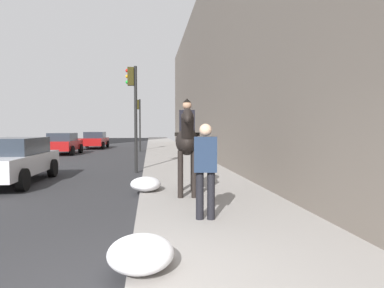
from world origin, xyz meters
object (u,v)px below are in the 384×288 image
Objects in this scene: mounted_horse_near at (187,140)px; traffic_light_near_curb at (133,102)px; traffic_light_far_curb at (139,117)px; car_far_lane at (95,140)px; pedestrian_greeting at (205,165)px; car_near_lane at (13,159)px; car_mid_lane at (64,143)px.

traffic_light_near_curb reaches higher than mounted_horse_near.
car_far_lane is at bearing 40.91° from traffic_light_far_curb.
pedestrian_greeting is 0.41× the size of traffic_light_near_curb.
pedestrian_greeting is at bearing 7.45° from mounted_horse_near.
pedestrian_greeting is 0.38× the size of car_near_lane.
mounted_horse_near is 5.57m from traffic_light_near_curb.
car_mid_lane is 6.78m from car_far_lane.
car_mid_lane is (12.22, 1.43, -0.00)m from car_near_lane.
car_mid_lane is at bearing -7.34° from car_far_lane.
pedestrian_greeting is 7.54m from car_near_lane.
pedestrian_greeting is at bearing -157.37° from car_mid_lane.
car_mid_lane is at bearing 29.40° from pedestrian_greeting.
car_near_lane is at bearing 166.40° from traffic_light_far_curb.
mounted_horse_near is 0.61× the size of car_mid_lane.
mounted_horse_near is at bearing 15.28° from car_far_lane.
traffic_light_near_curb is 1.06× the size of traffic_light_far_curb.
traffic_light_near_curb is at bearing 120.32° from car_near_lane.
car_far_lane is (18.93, 0.46, -0.02)m from car_near_lane.
traffic_light_near_curb is (5.20, 1.52, 1.31)m from mounted_horse_near.
traffic_light_near_curb reaches higher than car_mid_lane.
mounted_horse_near is 0.60× the size of traffic_light_far_curb.
car_near_lane and car_mid_lane have the same top height.
pedestrian_greeting is at bearing -167.94° from traffic_light_near_curb.
traffic_light_far_curb reaches higher than car_far_lane.
car_mid_lane and car_far_lane have the same top height.
mounted_horse_near reaches higher than car_far_lane.
car_near_lane is at bearing 2.28° from car_far_lane.
pedestrian_greeting is 24.97m from car_far_lane.
mounted_horse_near is at bearing -154.83° from car_mid_lane.
car_far_lane is (6.71, -0.97, -0.02)m from car_mid_lane.
car_mid_lane is 5.68m from traffic_light_far_curb.
car_far_lane is at bearing 21.82° from pedestrian_greeting.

